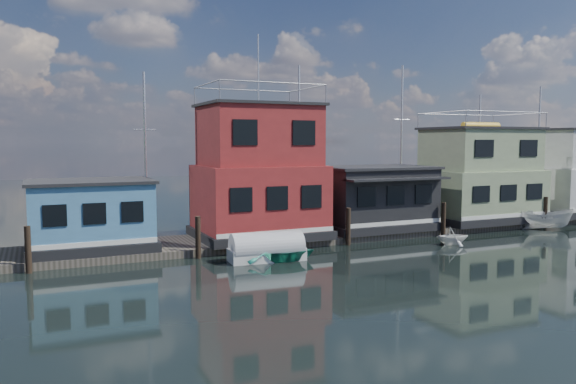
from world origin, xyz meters
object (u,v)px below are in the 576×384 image
houseboat_dark (373,197)px  houseboat_green (479,177)px  dinghy_white (452,236)px  dinghy_teal (275,252)px  houseboat_red (259,175)px  tarp_runabout (267,249)px  houseboat_white (576,174)px  houseboat_blue (90,215)px  motorboat (545,219)px

houseboat_dark → houseboat_green: size_ratio=0.88×
dinghy_white → dinghy_teal: 11.20m
houseboat_red → tarp_runabout: 6.10m
houseboat_dark → dinghy_white: 5.95m
houseboat_white → tarp_runabout: size_ratio=2.12×
houseboat_blue → houseboat_dark: 17.50m
houseboat_blue → motorboat: houseboat_blue is taller
houseboat_dark → motorboat: bearing=-15.5°
houseboat_dark → dinghy_teal: size_ratio=1.82×
dinghy_white → motorboat: bearing=-65.8°
dinghy_teal → houseboat_blue: bearing=79.5°
houseboat_red → dinghy_white: size_ratio=5.86×
houseboat_blue → houseboat_white: size_ratio=0.76×
houseboat_dark → dinghy_teal: (-9.06, -4.87, -2.00)m
houseboat_green → houseboat_dark: bearing=-179.9°
houseboat_green → motorboat: bearing=-48.9°
houseboat_dark → tarp_runabout: (-9.46, -4.75, -1.84)m
houseboat_blue → houseboat_green: size_ratio=0.76×
dinghy_white → houseboat_white: bearing=-59.7°
houseboat_red → dinghy_white: 11.95m
houseboat_dark → dinghy_white: houseboat_dark is taller
houseboat_blue → houseboat_white: 36.52m
tarp_runabout → houseboat_blue: bearing=153.9°
houseboat_dark → dinghy_teal: bearing=-151.8°
dinghy_teal → houseboat_dark: bearing=-42.2°
houseboat_red → houseboat_dark: bearing=-0.1°
houseboat_red → houseboat_dark: (8.00, -0.02, -1.69)m
dinghy_teal → houseboat_white: bearing=-60.5°
houseboat_blue → houseboat_white: houseboat_white is taller
houseboat_green → motorboat: (2.89, -3.31, -2.82)m
houseboat_green → motorboat: size_ratio=2.21×
houseboat_red → tarp_runabout: houseboat_red is taller
houseboat_dark → houseboat_white: size_ratio=0.88×
motorboat → houseboat_white: bearing=-33.9°
houseboat_dark → motorboat: (11.89, -3.29, -1.68)m
houseboat_white → motorboat: 8.33m
dinghy_teal → houseboat_red: bearing=7.3°
dinghy_white → dinghy_teal: (-11.19, 0.36, -0.11)m
houseboat_dark → tarp_runabout: bearing=-153.3°
houseboat_dark → dinghy_white: size_ratio=3.66×
dinghy_white → tarp_runabout: (-11.59, 0.47, 0.05)m
houseboat_blue → tarp_runabout: houseboat_blue is taller
houseboat_red → dinghy_teal: 6.21m
houseboat_red → tarp_runabout: bearing=-107.0°
houseboat_white → motorboat: size_ratio=2.21×
houseboat_red → houseboat_white: bearing=0.0°
houseboat_blue → houseboat_red: size_ratio=0.54×
houseboat_green → houseboat_white: bearing=-0.0°
houseboat_dark → houseboat_green: bearing=0.1°
houseboat_red → motorboat: size_ratio=3.12×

